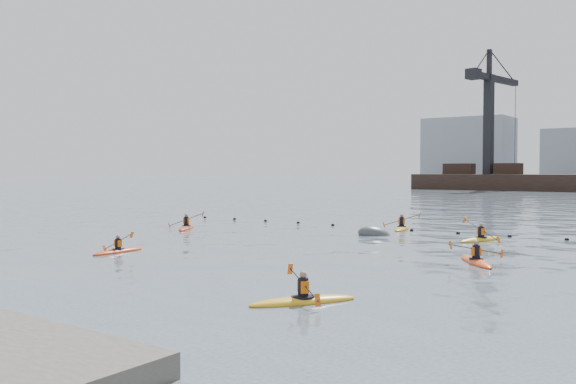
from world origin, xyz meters
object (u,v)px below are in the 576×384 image
(kayaker_0, at_px, (118,251))
(kayaker_3, at_px, (481,239))
(kayaker_5, at_px, (402,228))
(kayaker_4, at_px, (476,261))
(kayaker_1, at_px, (303,300))
(mooring_buoy, at_px, (374,235))
(kayaker_2, at_px, (186,227))

(kayaker_0, xyz_separation_m, kayaker_3, (12.11, 14.59, 0.02))
(kayaker_0, relative_size, kayaker_5, 0.80)
(kayaker_3, relative_size, kayaker_4, 1.14)
(kayaker_1, bearing_deg, mooring_buoy, 145.35)
(kayaker_0, height_order, kayaker_4, kayaker_0)
(kayaker_0, relative_size, mooring_buoy, 1.48)
(kayaker_0, relative_size, kayaker_1, 0.95)
(kayaker_1, relative_size, kayaker_3, 0.88)
(kayaker_1, xyz_separation_m, kayaker_5, (-7.19, 21.82, 0.01))
(kayaker_2, bearing_deg, kayaker_4, -44.20)
(kayaker_2, bearing_deg, kayaker_3, -20.05)
(kayaker_0, relative_size, kayaker_3, 0.84)
(kayaker_3, xyz_separation_m, kayaker_5, (-6.23, 3.32, 0.00))
(kayaker_3, bearing_deg, mooring_buoy, -154.06)
(kayaker_0, bearing_deg, kayaker_1, -19.33)
(kayaker_2, xyz_separation_m, kayaker_5, (11.66, 7.78, 0.00))
(kayaker_0, height_order, mooring_buoy, kayaker_0)
(kayaker_0, bearing_deg, mooring_buoy, 63.52)
(kayaker_0, height_order, kayaker_1, kayaker_0)
(kayaker_0, distance_m, kayaker_3, 18.96)
(kayaker_3, relative_size, mooring_buoy, 1.76)
(kayaker_3, distance_m, kayaker_5, 7.06)
(kayaker_4, xyz_separation_m, kayaker_5, (-8.69, 11.43, 0.01))
(kayaker_0, bearing_deg, kayaker_2, 117.01)
(kayaker_1, xyz_separation_m, mooring_buoy, (-6.99, 17.69, -0.10))
(kayaker_0, bearing_deg, kayaker_3, 47.60)
(kayaker_2, distance_m, kayaker_5, 14.02)
(kayaker_5, bearing_deg, kayaker_2, -162.48)
(kayaker_1, distance_m, kayaker_2, 23.50)
(kayaker_0, xyz_separation_m, kayaker_4, (14.57, 6.48, 0.01))
(kayaker_4, relative_size, kayaker_5, 0.84)
(kayaker_0, distance_m, kayaker_2, 11.66)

